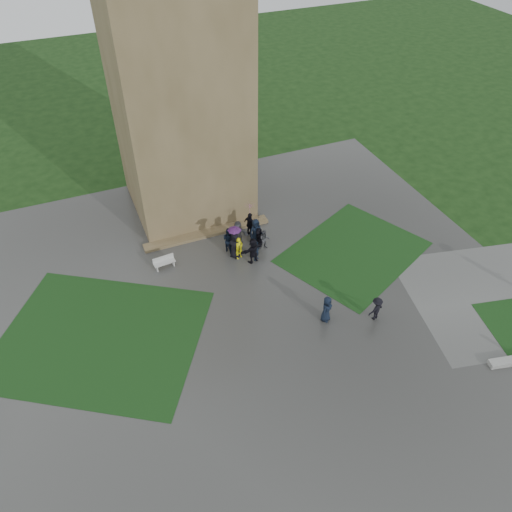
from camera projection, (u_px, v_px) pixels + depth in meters
name	position (u px, v px, depth m)	size (l,w,h in m)	color
ground	(267.00, 344.00, 27.66)	(120.00, 120.00, 0.00)	black
plaza	(254.00, 319.00, 29.06)	(34.00, 34.00, 0.02)	#333331
lawn_inset_left	(100.00, 337.00, 27.99)	(11.00, 9.00, 0.01)	black
lawn_inset_right	(353.00, 252.00, 33.61)	(9.00, 7.00, 0.01)	black
tower	(177.00, 87.00, 32.28)	(8.00, 8.00, 18.00)	brown
tower_plinth	(207.00, 233.00, 35.00)	(9.00, 0.80, 0.22)	brown
bench	(164.00, 262.00, 32.21)	(1.44, 0.57, 0.81)	#BCBBB6
visitor_cluster	(248.00, 235.00, 33.22)	(3.13, 3.77, 2.64)	black
pedestrian_mid	(327.00, 309.00, 28.46)	(0.86, 0.59, 1.76)	black
pedestrian_near	(376.00, 309.00, 28.59)	(1.02, 0.53, 1.58)	black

